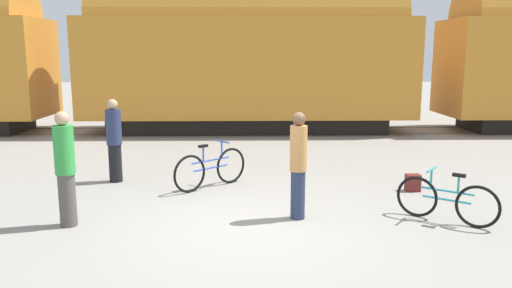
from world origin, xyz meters
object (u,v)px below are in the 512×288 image
freight_train (248,52)px  bicycle_teal (446,200)px  person_in_green (65,168)px  person_in_tan (298,165)px  person_in_navy (114,140)px  backpack (413,183)px  bicycle_blue (211,169)px

freight_train → bicycle_teal: 10.53m
freight_train → person_in_green: size_ratio=19.77×
bicycle_teal → person_in_tan: bearing=174.5°
person_in_tan → person_in_navy: person_in_tan is taller
person_in_tan → backpack: person_in_tan is taller
bicycle_blue → person_in_tan: size_ratio=0.78×
backpack → freight_train: bearing=112.6°
person_in_green → bicycle_teal: bearing=-149.8°
bicycle_blue → bicycle_teal: bearing=-29.0°
bicycle_teal → person_in_green: size_ratio=0.73×
person_in_green → backpack: bearing=-133.1°
freight_train → person_in_tan: freight_train is taller
bicycle_teal → person_in_navy: 6.68m
bicycle_blue → freight_train: bearing=84.0°
person_in_green → backpack: person_in_green is taller
person_in_navy → person_in_tan: bearing=53.3°
bicycle_blue → person_in_green: size_ratio=0.75×
bicycle_teal → person_in_tan: size_ratio=0.75×
person_in_navy → bicycle_blue: bearing=73.3°
freight_train → backpack: size_ratio=107.49×
person_in_tan → person_in_green: 3.72m
person_in_green → backpack: size_ratio=5.44×
person_in_navy → backpack: (6.15, -0.87, -0.73)m
bicycle_blue → person_in_navy: (-2.09, 0.53, 0.50)m
bicycle_teal → person_in_navy: size_ratio=0.76×
person_in_navy → bicycle_teal: bearing=63.3°
person_in_green → person_in_navy: 2.79m
bicycle_blue → person_in_tan: bearing=-51.3°
person_in_navy → backpack: person_in_navy is taller
bicycle_teal → backpack: bearing=87.5°
bicycle_blue → person_in_navy: bearing=165.6°
person_in_green → backpack: 6.53m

